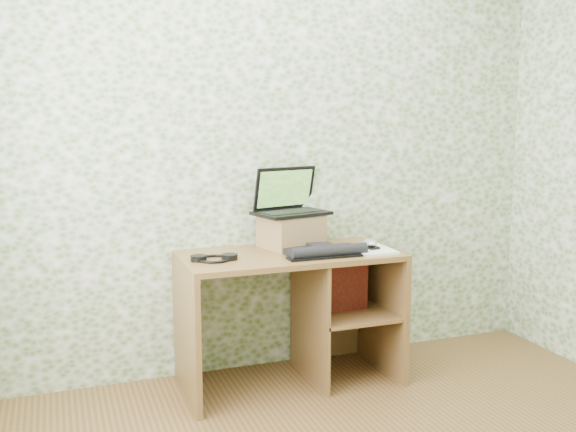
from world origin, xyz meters
name	(u,v)px	position (x,y,z in m)	size (l,w,h in m)	color
wall_back	(271,151)	(0.00, 1.75, 1.30)	(3.50, 3.50, 0.00)	white
desk	(301,297)	(0.08, 1.47, 0.48)	(1.20, 0.60, 0.75)	brown
riser	(291,231)	(0.07, 1.58, 0.85)	(0.32, 0.26, 0.19)	#8C5E3E
laptop	(289,203)	(0.07, 1.63, 1.00)	(0.46, 0.38, 0.27)	black
keyboard	(325,251)	(0.16, 1.32, 0.77)	(0.47, 0.24, 0.07)	black
headphones	(214,258)	(-0.44, 1.40, 0.76)	(0.25, 0.20, 0.03)	black
notepad	(370,249)	(0.45, 1.35, 0.76)	(0.21, 0.30, 0.01)	white
mouse	(370,245)	(0.45, 1.34, 0.78)	(0.07, 0.11, 0.04)	#B7B7B9
pen	(370,245)	(0.48, 1.42, 0.77)	(0.01, 0.01, 0.13)	black
red_box	(345,283)	(0.34, 1.44, 0.55)	(0.26, 0.08, 0.31)	maroon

